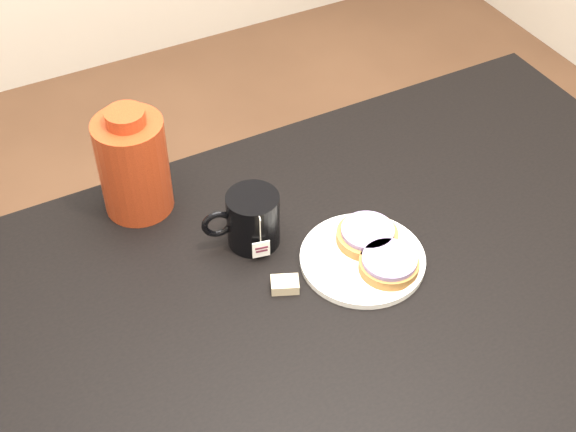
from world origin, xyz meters
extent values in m
cube|color=black|center=(0.00, 0.00, 0.73)|extent=(1.40, 0.90, 0.04)
cylinder|color=black|center=(0.64, 0.39, 0.35)|extent=(0.06, 0.06, 0.71)
cylinder|color=white|center=(0.06, 0.06, 0.76)|extent=(0.21, 0.21, 0.01)
torus|color=white|center=(0.06, 0.06, 0.76)|extent=(0.21, 0.21, 0.01)
cylinder|color=brown|center=(0.09, 0.09, 0.77)|extent=(0.13, 0.13, 0.02)
cylinder|color=#8D79A4|center=(0.09, 0.09, 0.78)|extent=(0.11, 0.11, 0.01)
cylinder|color=brown|center=(0.08, 0.02, 0.77)|extent=(0.13, 0.13, 0.02)
cylinder|color=#8D79A4|center=(0.08, 0.02, 0.78)|extent=(0.11, 0.11, 0.01)
cylinder|color=black|center=(-0.08, 0.19, 0.80)|extent=(0.11, 0.11, 0.10)
cylinder|color=black|center=(-0.08, 0.19, 0.84)|extent=(0.08, 0.08, 0.00)
torus|color=black|center=(-0.14, 0.20, 0.80)|extent=(0.06, 0.02, 0.05)
cylinder|color=beige|center=(-0.09, 0.14, 0.82)|extent=(0.00, 0.00, 0.05)
cube|color=white|center=(-0.09, 0.14, 0.78)|extent=(0.03, 0.01, 0.03)
cube|color=#C6B793|center=(-0.08, 0.07, 0.76)|extent=(0.05, 0.05, 0.02)
cylinder|color=maroon|center=(-0.22, 0.36, 0.84)|extent=(0.16, 0.16, 0.18)
cylinder|color=maroon|center=(-0.22, 0.36, 0.95)|extent=(0.07, 0.07, 0.02)
camera|label=1|loc=(-0.48, -0.70, 1.74)|focal=50.00mm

